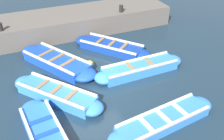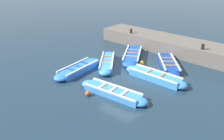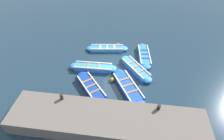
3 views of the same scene
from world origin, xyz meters
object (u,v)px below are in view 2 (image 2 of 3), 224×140
(boat_end_of_row, at_px, (132,55))
(buoy_yellow_far, at_px, (142,63))
(boat_centre, at_px, (78,69))
(buoy_white_drifting, at_px, (88,93))
(buoy_orange_near, at_px, (172,73))
(bollard_north, at_px, (203,47))
(boat_drifting, at_px, (113,92))
(boat_outer_left, at_px, (155,76))
(boat_stern_in, at_px, (107,63))
(boat_alongside, at_px, (168,64))
(bollard_mid_north, at_px, (131,31))

(boat_end_of_row, xyz_separation_m, buoy_yellow_far, (-0.64, -1.20, -0.04))
(boat_centre, bearing_deg, buoy_white_drifting, -121.78)
(buoy_orange_near, xyz_separation_m, buoy_yellow_far, (0.10, 2.19, -0.00))
(boat_end_of_row, xyz_separation_m, bollard_north, (2.23, -3.91, 0.97))
(boat_end_of_row, distance_m, boat_drifting, 5.09)
(bollard_north, bearing_deg, buoy_white_drifting, 161.29)
(boat_centre, relative_size, boat_outer_left, 0.97)
(boat_stern_in, relative_size, boat_alongside, 0.97)
(boat_drifting, bearing_deg, boat_centre, 78.69)
(boat_drifting, xyz_separation_m, boat_centre, (0.67, 3.37, 0.02))
(boat_end_of_row, bearing_deg, buoy_orange_near, -102.30)
(boat_centre, xyz_separation_m, buoy_yellow_far, (3.29, -2.39, -0.02))
(boat_alongside, distance_m, buoy_orange_near, 1.35)
(bollard_north, bearing_deg, boat_alongside, 144.91)
(boat_end_of_row, xyz_separation_m, buoy_orange_near, (-0.74, -3.40, -0.03))
(boat_drifting, bearing_deg, boat_stern_in, 46.92)
(boat_outer_left, bearing_deg, buoy_white_drifting, 156.69)
(boat_centre, xyz_separation_m, buoy_orange_near, (3.19, -4.58, -0.01))
(bollard_north, height_order, buoy_orange_near, bollard_north)
(boat_end_of_row, distance_m, boat_centre, 4.10)
(boat_alongside, relative_size, bollard_mid_north, 9.81)
(boat_centre, relative_size, boat_alongside, 1.08)
(boat_stern_in, bearing_deg, boat_outer_left, -84.74)
(boat_outer_left, height_order, boat_stern_in, boat_outer_left)
(bollard_north, distance_m, buoy_orange_near, 3.17)
(boat_alongside, xyz_separation_m, bollard_mid_north, (1.88, 4.43, 0.99))
(boat_centre, xyz_separation_m, boat_alongside, (4.28, -3.78, -0.00))
(boat_outer_left, xyz_separation_m, boat_alongside, (2.14, 0.30, -0.02))
(boat_drifting, height_order, boat_stern_in, boat_stern_in)
(boat_outer_left, distance_m, buoy_orange_near, 1.16)
(boat_centre, height_order, bollard_mid_north, bollard_mid_north)
(bollard_mid_north, bearing_deg, buoy_orange_near, -119.53)
(boat_end_of_row, distance_m, buoy_orange_near, 3.48)
(boat_outer_left, bearing_deg, buoy_orange_near, -25.83)
(boat_end_of_row, height_order, buoy_yellow_far, boat_end_of_row)
(boat_stern_in, bearing_deg, bollard_mid_north, 17.27)
(buoy_white_drifting, bearing_deg, buoy_yellow_far, 1.19)
(boat_end_of_row, height_order, bollard_mid_north, bollard_mid_north)
(boat_stern_in, relative_size, bollard_north, 9.48)
(boat_end_of_row, bearing_deg, boat_drifting, -154.62)
(buoy_orange_near, bearing_deg, boat_stern_in, 109.25)
(boat_stern_in, relative_size, buoy_white_drifting, 12.67)
(boat_stern_in, height_order, buoy_orange_near, boat_stern_in)
(buoy_white_drifting, bearing_deg, bollard_mid_north, 22.21)
(bollard_north, xyz_separation_m, bollard_mid_north, (0.00, 5.75, 0.00))
(bollard_north, xyz_separation_m, buoy_white_drifting, (-7.70, 2.61, -1.03))
(boat_end_of_row, height_order, boat_outer_left, boat_end_of_row)
(buoy_white_drifting, bearing_deg, boat_centre, 58.22)
(boat_outer_left, bearing_deg, buoy_yellow_far, 55.83)
(boat_end_of_row, height_order, bollard_north, bollard_north)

